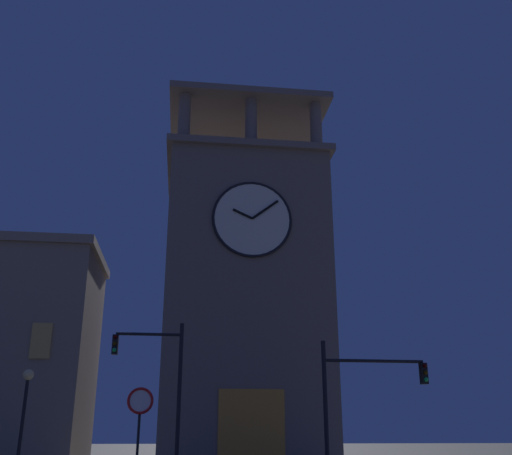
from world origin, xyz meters
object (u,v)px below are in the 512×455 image
(clocktower, at_px, (244,301))
(no_horn_sign, at_px, (140,411))
(traffic_signal_near, at_px, (159,379))
(traffic_signal_mid, at_px, (362,392))
(street_lamp, at_px, (25,402))

(clocktower, distance_m, no_horn_sign, 16.64)
(no_horn_sign, bearing_deg, traffic_signal_near, -93.82)
(traffic_signal_mid, bearing_deg, no_horn_sign, 18.35)
(traffic_signal_near, bearing_deg, traffic_signal_mid, 161.26)
(traffic_signal_mid, height_order, street_lamp, traffic_signal_mid)
(traffic_signal_near, distance_m, traffic_signal_mid, 7.68)
(street_lamp, bearing_deg, clocktower, -143.21)
(clocktower, height_order, no_horn_sign, clocktower)
(traffic_signal_mid, bearing_deg, street_lamp, -20.81)
(clocktower, xyz_separation_m, traffic_signal_near, (4.28, 9.60, -5.21))
(street_lamp, height_order, no_horn_sign, street_lamp)
(no_horn_sign, bearing_deg, street_lamp, -55.26)
(traffic_signal_mid, bearing_deg, traffic_signal_near, -18.74)
(traffic_signal_mid, bearing_deg, clocktower, -76.17)
(traffic_signal_mid, height_order, no_horn_sign, traffic_signal_mid)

